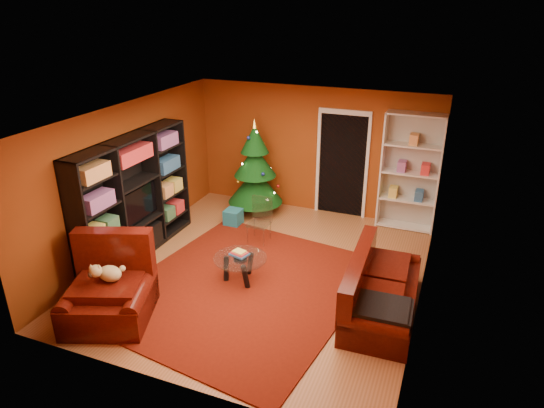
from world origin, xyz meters
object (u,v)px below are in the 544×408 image
at_px(gift_box_red, 249,201).
at_px(coffee_table, 241,269).
at_px(media_unit, 135,198).
at_px(white_bookshelf, 410,173).
at_px(christmas_tree, 255,168).
at_px(sofa, 383,285).
at_px(armchair, 108,290).
at_px(dog, 110,274).
at_px(acrylic_chair, 259,224).
at_px(gift_box_teal, 233,217).
at_px(rug, 243,288).

distance_m(gift_box_red, coffee_table, 3.04).
height_order(media_unit, white_bookshelf, white_bookshelf).
distance_m(christmas_tree, sofa, 4.05).
bearing_deg(armchair, media_unit, 93.27).
relative_size(media_unit, christmas_tree, 1.36).
relative_size(media_unit, dog, 6.86).
bearing_deg(christmas_tree, gift_box_red, 136.08).
relative_size(gift_box_red, acrylic_chair, 0.31).
xyz_separation_m(armchair, coffee_table, (1.28, 1.57, -0.25)).
xyz_separation_m(sofa, acrylic_chair, (-2.48, 1.32, -0.05)).
distance_m(media_unit, christmas_tree, 2.66).
bearing_deg(christmas_tree, media_unit, -117.11).
xyz_separation_m(gift_box_red, sofa, (3.35, -2.81, 0.32)).
bearing_deg(gift_box_teal, gift_box_red, 95.48).
height_order(christmas_tree, acrylic_chair, christmas_tree).
bearing_deg(rug, coffee_table, 124.59).
relative_size(armchair, dog, 3.05).
height_order(dog, coffee_table, dog).
bearing_deg(christmas_tree, rug, -70.48).
bearing_deg(rug, media_unit, 169.93).
bearing_deg(media_unit, christmas_tree, 63.38).
bearing_deg(dog, armchair, -135.00).
bearing_deg(sofa, gift_box_teal, 58.58).
height_order(rug, acrylic_chair, acrylic_chair).
distance_m(media_unit, dog, 1.93).
distance_m(media_unit, sofa, 4.34).
relative_size(gift_box_red, sofa, 0.12).
xyz_separation_m(gift_box_red, acrylic_chair, (0.87, -1.49, 0.26)).
xyz_separation_m(rug, media_unit, (-2.19, 0.39, 1.04)).
xyz_separation_m(media_unit, coffee_table, (2.06, -0.21, -0.83)).
height_order(gift_box_red, coffee_table, coffee_table).
bearing_deg(dog, gift_box_teal, 65.66).
relative_size(christmas_tree, armchair, 1.65).
relative_size(christmas_tree, acrylic_chair, 2.62).
relative_size(coffee_table, acrylic_chair, 1.10).
bearing_deg(gift_box_teal, dog, -93.96).
xyz_separation_m(white_bookshelf, dog, (-3.42, -4.50, -0.42)).
height_order(gift_box_teal, armchair, armchair).
bearing_deg(media_unit, armchair, -65.86).
relative_size(white_bookshelf, acrylic_chair, 3.03).
relative_size(christmas_tree, gift_box_teal, 6.35).
bearing_deg(rug, armchair, -135.30).
bearing_deg(christmas_tree, dog, -95.62).
bearing_deg(sofa, media_unit, 85.34).
bearing_deg(acrylic_chair, sofa, -28.05).
distance_m(gift_box_red, acrylic_chair, 1.75).
bearing_deg(dog, rug, 23.56).
distance_m(white_bookshelf, sofa, 3.06).
height_order(armchair, coffee_table, armchair).
bearing_deg(coffee_table, armchair, -129.34).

